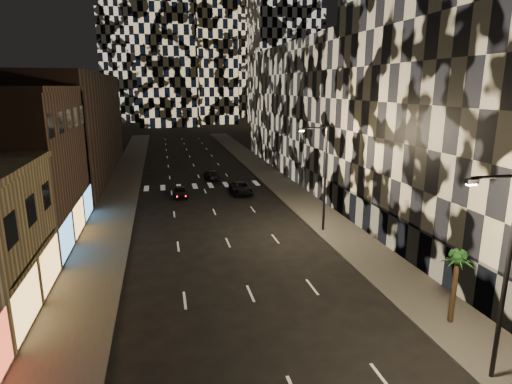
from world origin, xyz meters
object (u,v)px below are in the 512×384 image
car_dark_oncoming (212,175)px  car_dark_rightlane (241,188)px  palm_tree (457,264)px  streetlight_far (323,171)px  streetlight_near (503,265)px  car_dark_midlane (181,192)px

car_dark_oncoming → car_dark_rightlane: 9.30m
car_dark_rightlane → palm_tree: 31.06m
streetlight_far → palm_tree: 15.87m
streetlight_far → palm_tree: size_ratio=2.23×
streetlight_far → car_dark_oncoming: (-6.71, 23.70, -4.73)m
streetlight_near → streetlight_far: 20.00m
streetlight_near → car_dark_rightlane: size_ratio=1.81×
streetlight_far → car_dark_midlane: streetlight_far is taller
streetlight_far → car_dark_midlane: 19.18m
streetlight_far → car_dark_rightlane: bearing=106.5°
streetlight_near → palm_tree: bearing=72.1°
car_dark_midlane → car_dark_rightlane: 7.03m
car_dark_rightlane → palm_tree: bearing=-79.7°
streetlight_near → palm_tree: size_ratio=2.23×
car_dark_midlane → car_dark_oncoming: size_ratio=0.86×
car_dark_midlane → palm_tree: bearing=-67.8°
car_dark_oncoming → car_dark_rightlane: size_ratio=0.86×
car_dark_oncoming → palm_tree: 40.32m
streetlight_near → streetlight_far: (0.00, 20.00, 0.00)m
streetlight_near → car_dark_rightlane: 35.29m
streetlight_near → car_dark_oncoming: bearing=98.7°
palm_tree → car_dark_rightlane: bearing=100.7°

